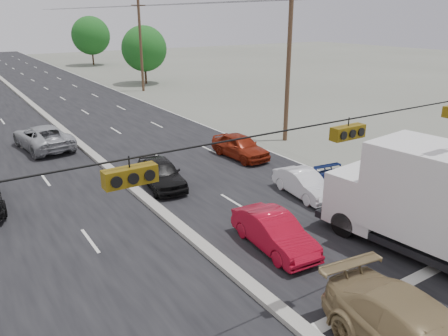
{
  "coord_description": "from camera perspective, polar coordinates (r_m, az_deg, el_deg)",
  "views": [
    {
      "loc": [
        -7.24,
        -7.51,
        8.36
      ],
      "look_at": [
        2.28,
        7.14,
        2.2
      ],
      "focal_mm": 35.0,
      "sensor_mm": 36.0,
      "label": 1
    }
  ],
  "objects": [
    {
      "name": "oncoming_far",
      "position": [
        30.9,
        -22.59,
        3.72
      ],
      "size": [
        3.25,
        5.93,
        1.57
      ],
      "primitive_type": "imported",
      "rotation": [
        0.0,
        0.0,
        3.26
      ],
      "color": "#9A9DA1",
      "rests_on": "ground"
    },
    {
      "name": "box_truck",
      "position": [
        17.18,
        25.8,
        -4.06
      ],
      "size": [
        3.63,
        8.26,
        4.06
      ],
      "rotation": [
        0.0,
        0.0,
        0.11
      ],
      "color": "black",
      "rests_on": "ground"
    },
    {
      "name": "ground",
      "position": [
        13.37,
        9.04,
        -19.56
      ],
      "size": [
        200.0,
        200.0,
        0.0
      ],
      "primitive_type": "plane",
      "color": "#606356",
      "rests_on": "ground"
    },
    {
      "name": "queue_car_a",
      "position": [
        22.44,
        -8.2,
        -0.7
      ],
      "size": [
        2.2,
        4.38,
        1.43
      ],
      "primitive_type": "imported",
      "rotation": [
        0.0,
        0.0,
        -0.12
      ],
      "color": "black",
      "rests_on": "ground"
    },
    {
      "name": "utility_pole_right_b",
      "position": [
        30.12,
        8.41,
        13.02
      ],
      "size": [
        1.6,
        0.3,
        10.0
      ],
      "color": "#422D1E",
      "rests_on": "ground"
    },
    {
      "name": "center_median",
      "position": [
        39.09,
        -21.68,
        5.85
      ],
      "size": [
        0.5,
        160.0,
        0.2
      ],
      "primitive_type": "cube",
      "color": "gray",
      "rests_on": "ground"
    },
    {
      "name": "queue_car_d",
      "position": [
        21.18,
        16.71,
        -2.82
      ],
      "size": [
        2.32,
        4.6,
        1.28
      ],
      "primitive_type": "imported",
      "rotation": [
        0.0,
        0.0,
        -0.12
      ],
      "color": "navy",
      "rests_on": "ground"
    },
    {
      "name": "road_surface",
      "position": [
        39.11,
        -21.66,
        5.71
      ],
      "size": [
        20.0,
        160.0,
        0.02
      ],
      "primitive_type": "cube",
      "color": "black",
      "rests_on": "ground"
    },
    {
      "name": "utility_pole_right_c",
      "position": [
        51.56,
        -10.82,
        15.48
      ],
      "size": [
        1.6,
        0.3,
        10.0
      ],
      "color": "#422D1E",
      "rests_on": "ground"
    },
    {
      "name": "queue_car_e",
      "position": [
        26.74,
        2.12,
        2.83
      ],
      "size": [
        1.95,
        4.37,
        1.46
      ],
      "primitive_type": "imported",
      "rotation": [
        0.0,
        0.0,
        0.05
      ],
      "color": "maroon",
      "rests_on": "ground"
    },
    {
      "name": "tree_right_far",
      "position": [
        81.0,
        -17.0,
        16.22
      ],
      "size": [
        6.4,
        6.4,
        8.16
      ],
      "color": "#382619",
      "rests_on": "ground"
    },
    {
      "name": "tree_right_mid",
      "position": [
        57.17,
        -10.39,
        15.08
      ],
      "size": [
        5.6,
        5.6,
        7.14
      ],
      "color": "#382619",
      "rests_on": "ground"
    },
    {
      "name": "red_sedan",
      "position": [
        16.58,
        6.57,
        -8.34
      ],
      "size": [
        1.73,
        4.19,
        1.35
      ],
      "primitive_type": "imported",
      "rotation": [
        0.0,
        0.0,
        -0.08
      ],
      "color": "#AC0A20",
      "rests_on": "ground"
    },
    {
      "name": "queue_car_b",
      "position": [
        21.45,
        10.42,
        -2.07
      ],
      "size": [
        1.74,
        3.88,
        1.24
      ],
      "primitive_type": "imported",
      "rotation": [
        0.0,
        0.0,
        -0.12
      ],
      "color": "white",
      "rests_on": "ground"
    },
    {
      "name": "traffic_signals",
      "position": [
        11.81,
        15.55,
        4.65
      ],
      "size": [
        25.0,
        0.3,
        0.54
      ],
      "color": "black",
      "rests_on": "ground"
    }
  ]
}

